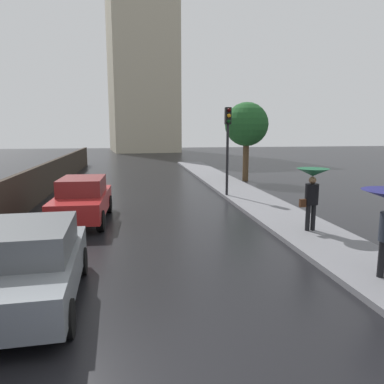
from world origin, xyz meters
name	(u,v)px	position (x,y,z in m)	size (l,w,h in m)	color
ground	(151,384)	(0.00, 0.00, 0.00)	(120.00, 120.00, 0.00)	black
car_grey_near_kerb	(29,264)	(-2.06, 2.55, 0.76)	(1.92, 3.91, 1.47)	slate
car_red_far_ahead	(83,199)	(-1.90, 8.71, 0.78)	(1.80, 4.07, 1.53)	maroon
pedestrian_with_umbrella_near	(312,183)	(5.10, 5.92, 1.59)	(0.96, 0.96, 1.88)	black
traffic_light	(228,135)	(4.14, 12.22, 2.93)	(0.26, 0.39, 4.00)	black
street_tree_mid	(247,125)	(6.72, 17.63, 3.43)	(2.64, 2.64, 4.79)	#4C3823
distant_tower	(141,52)	(1.44, 50.70, 13.90)	(10.14, 11.72, 31.09)	#B2A88E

